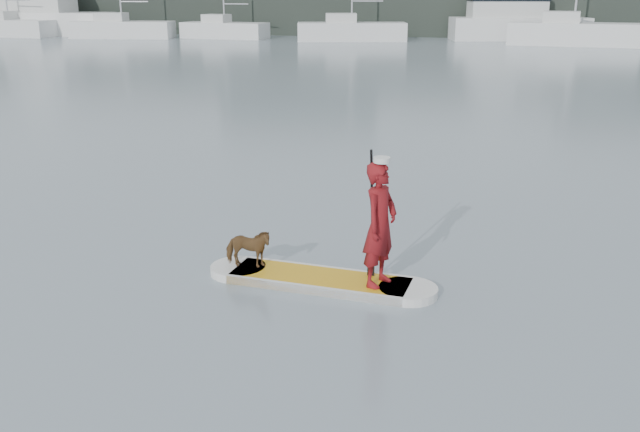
% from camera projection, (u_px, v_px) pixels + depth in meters
% --- Properties ---
extents(ground, '(140.00, 140.00, 0.00)m').
position_uv_depth(ground, '(175.00, 234.00, 11.98)').
color(ground, slate).
rests_on(ground, ground).
extents(paddleboard, '(3.28, 1.11, 0.12)m').
position_uv_depth(paddleboard, '(320.00, 280.00, 9.94)').
color(paddleboard, gold).
rests_on(paddleboard, ground).
extents(paddler, '(0.60, 0.72, 1.69)m').
position_uv_depth(paddler, '(380.00, 225.00, 9.41)').
color(paddler, maroon).
rests_on(paddler, paddleboard).
extents(white_cap, '(0.22, 0.22, 0.07)m').
position_uv_depth(white_cap, '(382.00, 160.00, 9.15)').
color(white_cap, silver).
rests_on(white_cap, paddler).
extents(dog, '(0.70, 0.34, 0.58)m').
position_uv_depth(dog, '(248.00, 248.00, 10.16)').
color(dog, brown).
rests_on(dog, paddleboard).
extents(paddle, '(0.10, 0.30, 2.00)m').
position_uv_depth(paddle, '(372.00, 230.00, 9.74)').
color(paddle, black).
rests_on(paddle, ground).
extents(sailboat_a, '(8.26, 3.51, 11.62)m').
position_uv_depth(sailboat_a, '(9.00, 26.00, 59.33)').
color(sailboat_a, silver).
rests_on(sailboat_a, ground).
extents(sailboat_b, '(8.36, 3.31, 12.11)m').
position_uv_depth(sailboat_b, '(122.00, 27.00, 57.50)').
color(sailboat_b, silver).
rests_on(sailboat_b, ground).
extents(sailboat_c, '(7.22, 3.34, 9.99)m').
position_uv_depth(sailboat_c, '(224.00, 29.00, 57.17)').
color(sailboat_c, silver).
rests_on(sailboat_c, ground).
extents(sailboat_d, '(8.57, 4.16, 12.13)m').
position_uv_depth(sailboat_d, '(351.00, 29.00, 54.38)').
color(sailboat_d, silver).
rests_on(sailboat_d, ground).
extents(sailboat_e, '(9.18, 4.09, 12.85)m').
position_uv_depth(sailboat_e, '(572.00, 32.00, 50.26)').
color(sailboat_e, silver).
rests_on(sailboat_e, ground).
extents(motor_yacht_a, '(10.85, 5.13, 6.26)m').
position_uv_depth(motor_yacht_a, '(514.00, 17.00, 55.07)').
color(motor_yacht_a, silver).
rests_on(motor_yacht_a, ground).
extents(motor_yacht_b, '(10.83, 4.35, 6.99)m').
position_uv_depth(motor_yacht_b, '(45.00, 11.00, 60.91)').
color(motor_yacht_b, silver).
rests_on(motor_yacht_b, ground).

